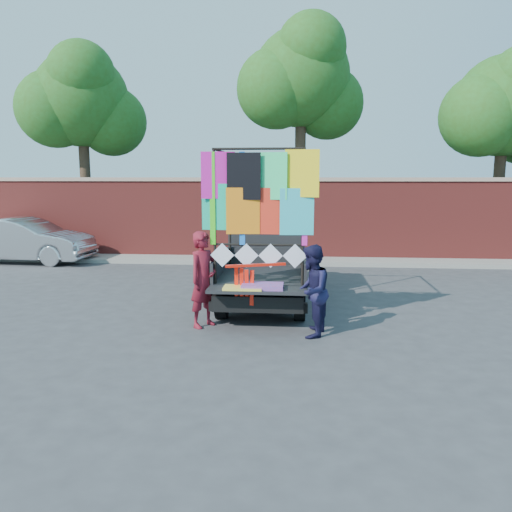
# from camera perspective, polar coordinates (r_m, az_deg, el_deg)

# --- Properties ---
(ground) EXTENTS (90.00, 90.00, 0.00)m
(ground) POSITION_cam_1_polar(r_m,az_deg,el_deg) (9.35, -1.21, -7.26)
(ground) COLOR #38383A
(ground) RESTS_ON ground
(brick_wall) EXTENTS (30.00, 0.45, 2.61)m
(brick_wall) POSITION_cam_1_polar(r_m,az_deg,el_deg) (16.00, 1.40, 4.37)
(brick_wall) COLOR maroon
(brick_wall) RESTS_ON ground
(curb) EXTENTS (30.00, 1.20, 0.12)m
(curb) POSITION_cam_1_polar(r_m,az_deg,el_deg) (15.47, 1.22, -0.52)
(curb) COLOR gray
(curb) RESTS_ON ground
(tree_left) EXTENTS (4.20, 3.30, 7.05)m
(tree_left) POSITION_cam_1_polar(r_m,az_deg,el_deg) (18.76, -19.37, 16.17)
(tree_left) COLOR #38281C
(tree_left) RESTS_ON ground
(tree_mid) EXTENTS (4.20, 3.30, 7.73)m
(tree_mid) POSITION_cam_1_polar(r_m,az_deg,el_deg) (17.32, 5.26, 19.21)
(tree_mid) COLOR #38281C
(tree_mid) RESTS_ON ground
(tree_right) EXTENTS (4.20, 3.30, 6.62)m
(tree_right) POSITION_cam_1_polar(r_m,az_deg,el_deg) (18.39, 26.65, 14.74)
(tree_right) COLOR #38281C
(tree_right) RESTS_ON ground
(pickup_truck) EXTENTS (1.97, 4.94, 3.11)m
(pickup_truck) POSITION_cam_1_polar(r_m,az_deg,el_deg) (11.08, 1.27, -0.52)
(pickup_truck) COLOR black
(pickup_truck) RESTS_ON ground
(sedan) EXTENTS (4.24, 1.69, 1.37)m
(sedan) POSITION_cam_1_polar(r_m,az_deg,el_deg) (16.99, -24.88, 1.64)
(sedan) COLOR #ADAFB4
(sedan) RESTS_ON ground
(woman) EXTENTS (0.68, 0.74, 1.69)m
(woman) POSITION_cam_1_polar(r_m,az_deg,el_deg) (8.79, -6.00, -2.67)
(woman) COLOR maroon
(woman) RESTS_ON ground
(man) EXTENTS (0.71, 0.84, 1.53)m
(man) POSITION_cam_1_polar(r_m,az_deg,el_deg) (8.27, 6.34, -4.00)
(man) COLOR #181638
(man) RESTS_ON ground
(streamer_bundle) EXTENTS (1.01, 0.39, 0.71)m
(streamer_bundle) POSITION_cam_1_polar(r_m,az_deg,el_deg) (8.45, -0.80, -2.45)
(streamer_bundle) COLOR #FF1F0D
(streamer_bundle) RESTS_ON ground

